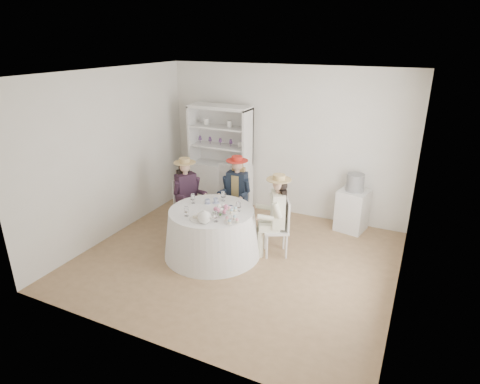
% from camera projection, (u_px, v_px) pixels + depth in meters
% --- Properties ---
extents(ground, '(4.50, 4.50, 0.00)m').
position_uv_depth(ground, '(237.00, 259.00, 6.05)').
color(ground, olive).
rests_on(ground, ground).
extents(ceiling, '(4.50, 4.50, 0.00)m').
position_uv_depth(ceiling, '(237.00, 73.00, 5.07)').
color(ceiling, white).
rests_on(ceiling, wall_back).
extents(wall_back, '(4.50, 0.00, 4.50)m').
position_uv_depth(wall_back, '(285.00, 142.00, 7.25)').
color(wall_back, silver).
rests_on(wall_back, ground).
extents(wall_front, '(4.50, 0.00, 4.50)m').
position_uv_depth(wall_front, '(147.00, 234.00, 3.88)').
color(wall_front, silver).
rests_on(wall_front, ground).
extents(wall_left, '(0.00, 4.50, 4.50)m').
position_uv_depth(wall_left, '(111.00, 155.00, 6.46)').
color(wall_left, silver).
rests_on(wall_left, ground).
extents(wall_right, '(0.00, 4.50, 4.50)m').
position_uv_depth(wall_right, '(411.00, 201.00, 4.67)').
color(wall_right, silver).
rests_on(wall_right, ground).
extents(tea_table, '(1.47, 1.47, 0.73)m').
position_uv_depth(tea_table, '(212.00, 232.00, 6.08)').
color(tea_table, white).
rests_on(tea_table, ground).
extents(hutch, '(1.28, 0.74, 1.97)m').
position_uv_depth(hutch, '(221.00, 172.00, 7.71)').
color(hutch, silver).
rests_on(hutch, ground).
extents(side_table, '(0.54, 0.54, 0.72)m').
position_uv_depth(side_table, '(352.00, 210.00, 6.86)').
color(side_table, silver).
rests_on(side_table, ground).
extents(hatbox, '(0.36, 0.36, 0.29)m').
position_uv_depth(hatbox, '(355.00, 183.00, 6.68)').
color(hatbox, black).
rests_on(hatbox, side_table).
extents(guest_left, '(0.55, 0.50, 1.28)m').
position_uv_depth(guest_left, '(187.00, 190.00, 6.73)').
color(guest_left, silver).
rests_on(guest_left, ground).
extents(guest_mid, '(0.47, 0.49, 1.30)m').
position_uv_depth(guest_mid, '(237.00, 189.00, 6.78)').
color(guest_mid, silver).
rests_on(guest_mid, ground).
extents(guest_right, '(0.55, 0.50, 1.29)m').
position_uv_depth(guest_right, '(276.00, 211.00, 5.94)').
color(guest_right, silver).
rests_on(guest_right, ground).
extents(spare_chair, '(0.47, 0.47, 1.06)m').
position_uv_depth(spare_chair, '(233.00, 189.00, 7.21)').
color(spare_chair, silver).
rests_on(spare_chair, ground).
extents(teacup_a, '(0.11, 0.11, 0.06)m').
position_uv_depth(teacup_a, '(207.00, 202.00, 6.16)').
color(teacup_a, white).
rests_on(teacup_a, tea_table).
extents(teacup_b, '(0.10, 0.10, 0.07)m').
position_uv_depth(teacup_b, '(216.00, 201.00, 6.18)').
color(teacup_b, white).
rests_on(teacup_b, tea_table).
extents(teacup_c, '(0.12, 0.12, 0.07)m').
position_uv_depth(teacup_c, '(230.00, 208.00, 5.91)').
color(teacup_c, white).
rests_on(teacup_c, tea_table).
extents(flower_bowl, '(0.27, 0.27, 0.06)m').
position_uv_depth(flower_bowl, '(225.00, 211.00, 5.84)').
color(flower_bowl, white).
rests_on(flower_bowl, tea_table).
extents(flower_arrangement, '(0.18, 0.18, 0.07)m').
position_uv_depth(flower_arrangement, '(221.00, 209.00, 5.76)').
color(flower_arrangement, pink).
rests_on(flower_arrangement, tea_table).
extents(table_teapot, '(0.27, 0.19, 0.20)m').
position_uv_depth(table_teapot, '(205.00, 217.00, 5.51)').
color(table_teapot, white).
rests_on(table_teapot, tea_table).
extents(sandwich_plate, '(0.28, 0.28, 0.06)m').
position_uv_depth(sandwich_plate, '(199.00, 218.00, 5.65)').
color(sandwich_plate, white).
rests_on(sandwich_plate, tea_table).
extents(cupcake_stand, '(0.23, 0.23, 0.22)m').
position_uv_depth(cupcake_stand, '(232.00, 217.00, 5.53)').
color(cupcake_stand, white).
rests_on(cupcake_stand, tea_table).
extents(stemware_set, '(0.84, 0.81, 0.15)m').
position_uv_depth(stemware_set, '(211.00, 205.00, 5.92)').
color(stemware_set, white).
rests_on(stemware_set, tea_table).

